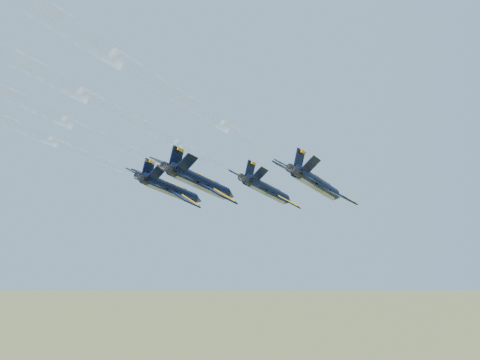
% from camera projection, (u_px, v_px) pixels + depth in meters
% --- Properties ---
extents(jet_lead, '(11.29, 16.98, 6.21)m').
position_uv_depth(jet_lead, '(268.00, 190.00, 102.36)').
color(jet_lead, black).
extents(jet_left, '(11.29, 16.98, 6.21)m').
position_uv_depth(jet_left, '(171.00, 189.00, 99.87)').
color(jet_left, black).
extents(jet_right, '(11.29, 16.98, 6.21)m').
position_uv_depth(jet_right, '(317.00, 184.00, 88.26)').
color(jet_right, black).
extents(jet_slot, '(11.29, 16.98, 6.21)m').
position_uv_depth(jet_slot, '(201.00, 182.00, 85.79)').
color(jet_slot, black).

